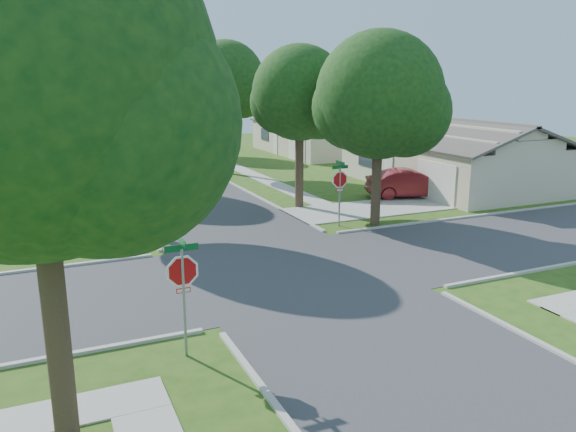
# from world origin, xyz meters

# --- Properties ---
(ground) EXTENTS (100.00, 100.00, 0.00)m
(ground) POSITION_xyz_m (0.00, 0.00, 0.00)
(ground) COLOR #2C4C14
(ground) RESTS_ON ground
(road_ns) EXTENTS (7.00, 100.00, 0.02)m
(road_ns) POSITION_xyz_m (0.00, 0.00, 0.00)
(road_ns) COLOR #333335
(road_ns) RESTS_ON ground
(sidewalk_ne) EXTENTS (1.20, 40.00, 0.04)m
(sidewalk_ne) POSITION_xyz_m (6.10, 26.00, 0.02)
(sidewalk_ne) COLOR #9E9B91
(sidewalk_ne) RESTS_ON ground
(sidewalk_nw) EXTENTS (1.20, 40.00, 0.04)m
(sidewalk_nw) POSITION_xyz_m (-6.10, 26.00, 0.02)
(sidewalk_nw) COLOR #9E9B91
(sidewalk_nw) RESTS_ON ground
(driveway) EXTENTS (8.80, 3.60, 0.05)m
(driveway) POSITION_xyz_m (7.90, 7.10, 0.03)
(driveway) COLOR #9E9B91
(driveway) RESTS_ON ground
(stop_sign_sw) EXTENTS (1.05, 0.80, 2.98)m
(stop_sign_sw) POSITION_xyz_m (-4.70, -4.70, 2.03)
(stop_sign_sw) COLOR gray
(stop_sign_sw) RESTS_ON ground
(stop_sign_ne) EXTENTS (1.05, 0.80, 2.98)m
(stop_sign_ne) POSITION_xyz_m (4.70, 4.70, 2.03)
(stop_sign_ne) COLOR gray
(stop_sign_ne) RESTS_ON ground
(tree_e_near) EXTENTS (4.97, 4.80, 8.28)m
(tree_e_near) POSITION_xyz_m (4.75, 9.01, 5.64)
(tree_e_near) COLOR #38281C
(tree_e_near) RESTS_ON ground
(tree_e_mid) EXTENTS (5.59, 5.40, 9.21)m
(tree_e_mid) POSITION_xyz_m (4.76, 21.01, 6.25)
(tree_e_mid) COLOR #38281C
(tree_e_mid) RESTS_ON ground
(tree_e_far) EXTENTS (5.17, 5.00, 8.72)m
(tree_e_far) POSITION_xyz_m (4.75, 34.01, 5.98)
(tree_e_far) COLOR #38281C
(tree_e_far) RESTS_ON ground
(tree_w_near) EXTENTS (5.38, 5.20, 8.97)m
(tree_w_near) POSITION_xyz_m (-4.64, 9.01, 6.12)
(tree_w_near) COLOR #38281C
(tree_w_near) RESTS_ON ground
(tree_w_mid) EXTENTS (5.80, 5.60, 9.56)m
(tree_w_mid) POSITION_xyz_m (-4.64, 21.01, 6.49)
(tree_w_mid) COLOR #38281C
(tree_w_mid) RESTS_ON ground
(tree_w_far) EXTENTS (4.76, 4.60, 8.04)m
(tree_w_far) POSITION_xyz_m (-4.65, 34.01, 5.51)
(tree_w_far) COLOR #38281C
(tree_w_far) RESTS_ON ground
(tree_sw_corner) EXTENTS (6.21, 6.00, 9.55)m
(tree_sw_corner) POSITION_xyz_m (-7.44, -6.99, 6.26)
(tree_sw_corner) COLOR #38281C
(tree_sw_corner) RESTS_ON ground
(tree_ne_corner) EXTENTS (5.80, 5.60, 8.66)m
(tree_ne_corner) POSITION_xyz_m (6.36, 4.21, 5.59)
(tree_ne_corner) COLOR #38281C
(tree_ne_corner) RESTS_ON ground
(house_ne_near) EXTENTS (8.42, 13.60, 4.23)m
(house_ne_near) POSITION_xyz_m (15.99, 11.00, 1.52)
(house_ne_near) COLOR #B6A88F
(house_ne_near) RESTS_ON ground
(house_ne_far) EXTENTS (8.42, 13.60, 4.23)m
(house_ne_far) POSITION_xyz_m (15.99, 29.00, 1.52)
(house_ne_far) COLOR #B6A88F
(house_ne_far) RESTS_ON ground
(car_driveway) EXTENTS (5.19, 3.13, 1.62)m
(car_driveway) POSITION_xyz_m (11.50, 8.70, 0.81)
(car_driveway) COLOR #5F1317
(car_driveway) RESTS_ON ground
(car_curb_east) EXTENTS (2.27, 4.64, 1.52)m
(car_curb_east) POSITION_xyz_m (1.20, 18.71, 0.76)
(car_curb_east) COLOR black
(car_curb_east) RESTS_ON ground
(car_curb_west) EXTENTS (1.91, 4.46, 1.28)m
(car_curb_west) POSITION_xyz_m (-1.20, 42.29, 0.64)
(car_curb_west) COLOR black
(car_curb_west) RESTS_ON ground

